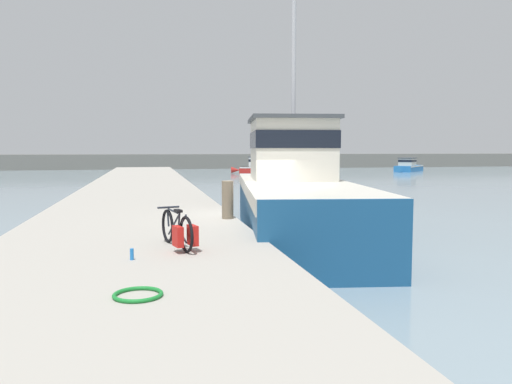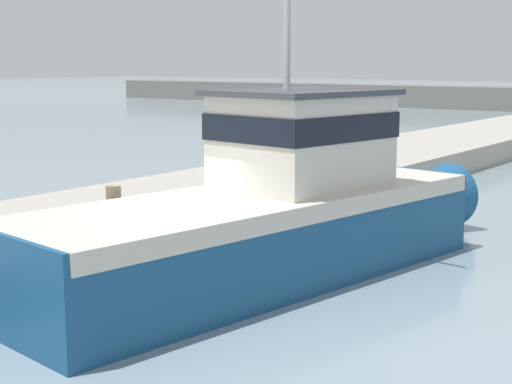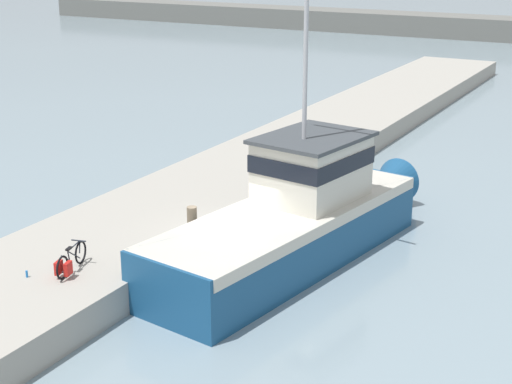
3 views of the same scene
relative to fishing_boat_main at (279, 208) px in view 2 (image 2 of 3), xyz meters
name	(u,v)px [view 2 (image 2 of 3)]	position (x,y,z in m)	size (l,w,h in m)	color
ground_plane	(170,282)	(-1.50, -1.75, -1.44)	(320.00, 320.00, 0.00)	gray
dock_pier	(56,237)	(-5.00, -1.75, -0.96)	(5.46, 80.00, 0.96)	#A39E93
fishing_boat_main	(279,208)	(0.00, 0.00, 0.00)	(4.83, 13.17, 10.69)	navy
mooring_post	(114,210)	(-2.53, -2.29, 0.03)	(0.31, 0.31, 1.02)	#756651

